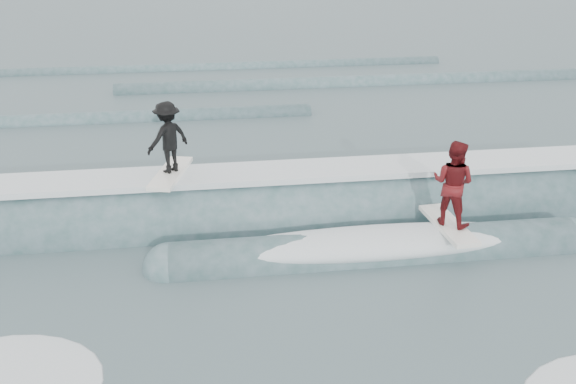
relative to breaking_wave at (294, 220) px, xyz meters
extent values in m
plane|color=#374C51|center=(-0.24, -4.91, -0.04)|extent=(160.00, 160.00, 0.00)
cylinder|color=#345858|center=(-0.24, 0.30, -0.04)|extent=(21.22, 2.25, 2.25)
cylinder|color=#345858|center=(1.56, -1.90, -0.04)|extent=(9.00, 1.15, 1.15)
sphere|color=#345858|center=(-2.94, -1.90, -0.04)|extent=(1.15, 1.15, 1.15)
sphere|color=#345858|center=(6.06, -1.90, -0.04)|extent=(1.15, 1.15, 1.15)
cube|color=white|center=(-0.24, 0.30, 1.16)|extent=(18.00, 1.30, 0.14)
ellipsoid|color=white|center=(1.56, -1.90, 0.26)|extent=(7.60, 1.30, 0.60)
cube|color=white|center=(-2.89, 0.30, 1.28)|extent=(1.03, 2.07, 0.10)
imported|color=black|center=(-2.89, 0.30, 2.16)|extent=(1.24, 1.15, 1.67)
cube|color=white|center=(3.15, -1.90, 0.59)|extent=(0.70, 2.04, 0.10)
imported|color=#5A1013|center=(3.15, -1.90, 1.59)|extent=(1.17, 1.15, 1.90)
cylinder|color=#345858|center=(-9.04, 9.09, -0.04)|extent=(22.00, 0.70, 0.70)
cylinder|color=#345858|center=(5.33, 13.09, -0.04)|extent=(22.00, 0.80, 0.80)
cylinder|color=#345858|center=(-1.14, 17.09, -0.04)|extent=(22.00, 0.60, 0.60)
camera|label=1|loc=(-2.09, -13.93, 6.88)|focal=40.00mm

